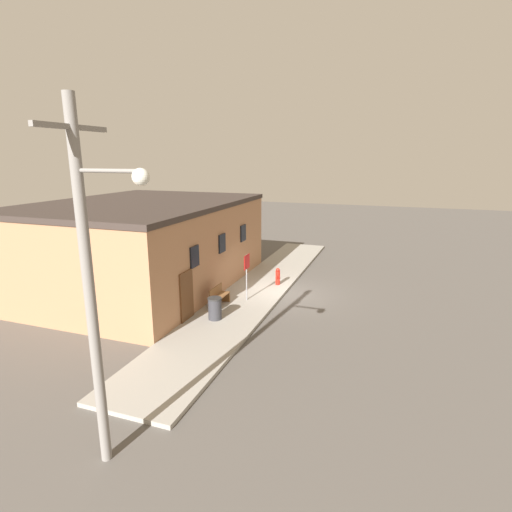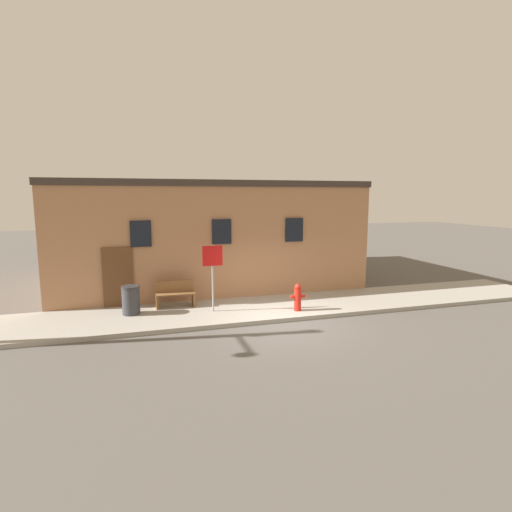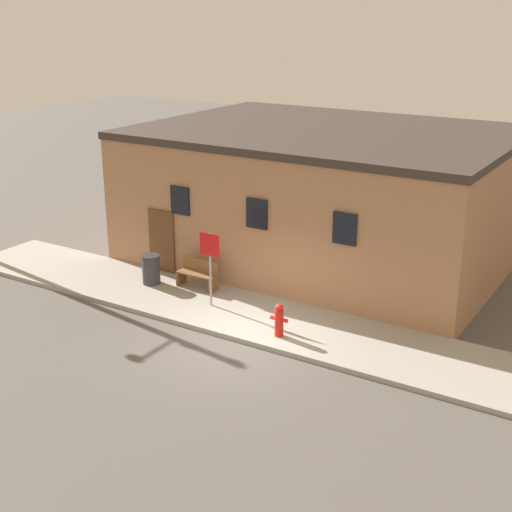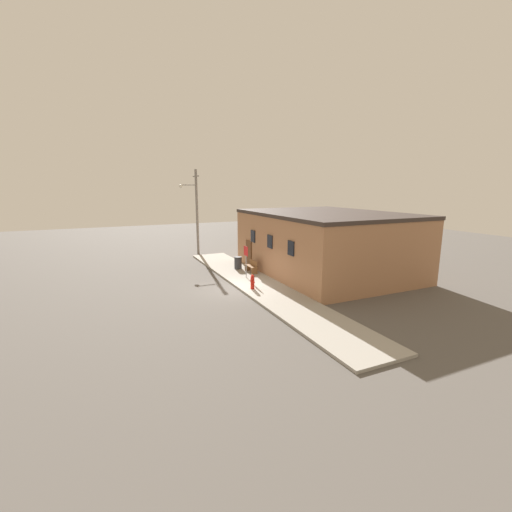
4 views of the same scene
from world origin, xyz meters
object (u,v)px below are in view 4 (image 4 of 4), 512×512
(fire_hydrant, at_px, (252,282))
(stop_sign, at_px, (246,256))
(utility_pole, at_px, (196,209))
(trash_bin, at_px, (238,263))
(bench, at_px, (252,267))

(fire_hydrant, height_order, stop_sign, stop_sign)
(stop_sign, height_order, utility_pole, utility_pole)
(fire_hydrant, xyz_separation_m, stop_sign, (-2.70, 0.72, 1.08))
(fire_hydrant, bearing_deg, stop_sign, 165.12)
(fire_hydrant, bearing_deg, trash_bin, 167.66)
(bench, bearing_deg, utility_pole, -170.45)
(fire_hydrant, relative_size, utility_pole, 0.11)
(bench, bearing_deg, stop_sign, -39.29)
(stop_sign, xyz_separation_m, trash_bin, (-2.59, 0.44, -1.06))
(stop_sign, bearing_deg, utility_pole, -176.52)
(stop_sign, distance_m, utility_pole, 10.80)
(stop_sign, bearing_deg, bench, 140.71)
(bench, relative_size, utility_pole, 0.17)
(bench, xyz_separation_m, utility_pole, (-9.33, -1.57, 3.71))
(fire_hydrant, height_order, utility_pole, utility_pole)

